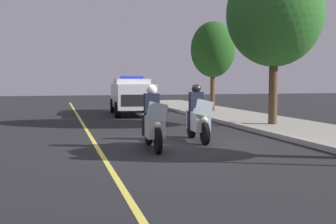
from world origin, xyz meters
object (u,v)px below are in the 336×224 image
police_motorcycle_lead_left (153,123)px  tree_far_back (213,50)px  police_motorcycle_lead_right (198,118)px  police_suv (132,95)px  tree_mid_block (275,14)px

police_motorcycle_lead_left → tree_far_back: size_ratio=0.43×
police_motorcycle_lead_right → police_suv: police_suv is taller
police_motorcycle_lead_left → tree_mid_block: size_ratio=0.33×
police_motorcycle_lead_left → police_motorcycle_lead_right: (-1.00, 1.62, 0.00)m
tree_mid_block → tree_far_back: 7.46m
police_motorcycle_lead_left → police_motorcycle_lead_right: size_ratio=1.00×
police_motorcycle_lead_right → tree_far_back: bearing=156.6°
police_motorcycle_lead_right → police_suv: size_ratio=0.43×
police_suv → police_motorcycle_lead_right: bearing=1.3°
police_suv → tree_mid_block: (6.94, 4.41, 3.35)m
tree_far_back → tree_mid_block: bearing=-2.4°
police_suv → police_motorcycle_lead_left: bearing=-7.3°
police_motorcycle_lead_left → police_suv: police_suv is taller
police_motorcycle_lead_left → tree_mid_block: (-4.02, 5.81, 3.72)m
police_motorcycle_lead_right → tree_mid_block: bearing=125.7°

